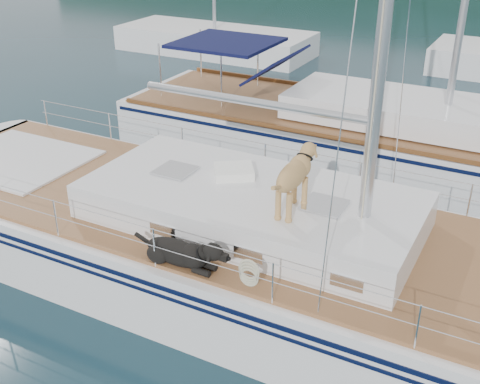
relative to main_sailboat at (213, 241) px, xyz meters
The scene contains 4 objects.
ground 0.68m from the main_sailboat, behind, with size 120.00×120.00×0.00m, color black.
main_sailboat is the anchor object (origin of this frame).
neighbor_sailboat 5.99m from the main_sailboat, 87.55° to the left, with size 11.00×3.50×13.30m.
bg_boat_west 16.18m from the main_sailboat, 120.04° to the left, with size 8.00×3.00×11.65m.
Camera 1 is at (4.55, -7.43, 5.90)m, focal length 45.00 mm.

